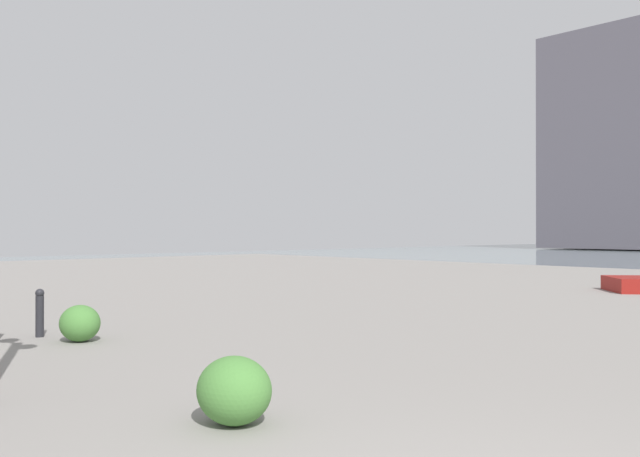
# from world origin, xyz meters

# --- Properties ---
(building_annex) EXTENTS (11.57, 14.11, 20.30)m
(building_annex) POSITION_xyz_m (25.59, -63.38, 10.15)
(building_annex) COLOR #5B5660
(building_annex) RESTS_ON ground
(bollard_near) EXTENTS (0.13, 0.13, 0.72)m
(bollard_near) POSITION_xyz_m (8.88, -1.17, 0.38)
(bollard_near) COLOR #232328
(bollard_near) RESTS_ON ground
(shrub_low) EXTENTS (0.66, 0.59, 0.56)m
(shrub_low) POSITION_xyz_m (3.23, -0.70, 0.28)
(shrub_low) COLOR #477F38
(shrub_low) RESTS_ON ground
(shrub_round) EXTENTS (0.62, 0.56, 0.53)m
(shrub_round) POSITION_xyz_m (8.06, -1.44, 0.26)
(shrub_round) COLOR #477F38
(shrub_round) RESTS_ON ground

